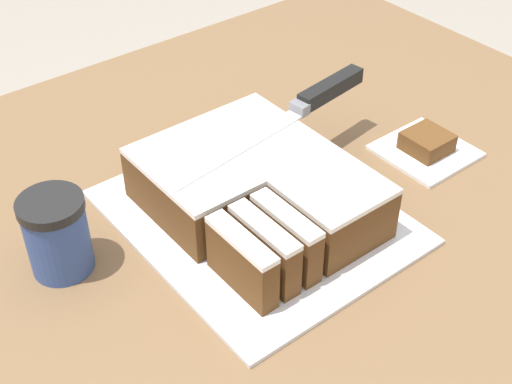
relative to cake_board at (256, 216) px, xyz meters
The scene contains 6 objects.
cake_board is the anchor object (origin of this frame).
cake 0.04m from the cake_board, 53.01° to the left, with size 0.22×0.28×0.07m.
knife 0.18m from the cake_board, 23.63° to the left, with size 0.36×0.07×0.02m.
coffee_cup 0.25m from the cake_board, 162.55° to the left, with size 0.08×0.08×0.10m.
paper_napkin 0.28m from the cake_board, ahead, with size 0.12×0.12×0.01m.
brownie 0.29m from the cake_board, ahead, with size 0.06×0.06×0.03m.
Camera 1 is at (-0.36, -0.49, 1.50)m, focal length 50.00 mm.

